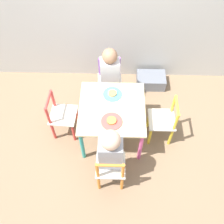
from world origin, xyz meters
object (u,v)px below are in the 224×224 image
at_px(chair_red, 61,116).
at_px(storage_bin, 151,80).
at_px(chair_purple, 110,81).
at_px(kids_table, 112,112).
at_px(plate_back, 112,94).
at_px(chair_orange, 111,168).
at_px(chair_yellow, 164,121).
at_px(child_front, 111,152).
at_px(child_back, 110,74).
at_px(plate_front, 112,121).

relative_size(chair_red, storage_bin, 1.57).
bearing_deg(chair_purple, chair_red, -138.99).
xyz_separation_m(kids_table, plate_back, (0.00, 0.16, 0.08)).
xyz_separation_m(chair_purple, chair_red, (-0.48, -0.48, 0.00)).
height_order(chair_orange, chair_yellow, same).
xyz_separation_m(chair_purple, child_front, (0.04, -0.97, 0.21)).
relative_size(chair_orange, child_front, 0.68).
bearing_deg(kids_table, plate_back, 90.00).
relative_size(chair_yellow, child_back, 0.71).
bearing_deg(child_front, chair_yellow, -138.51).
distance_m(kids_table, chair_purple, 0.54).
bearing_deg(chair_red, child_front, -129.77).
bearing_deg(child_back, kids_table, -90.00).
bearing_deg(chair_purple, chair_yellow, -47.04).
distance_m(child_back, storage_bin, 0.67).
relative_size(kids_table, plate_front, 3.21).
distance_m(kids_table, plate_front, 0.17).
xyz_separation_m(child_back, plate_back, (0.03, -0.30, 0.03)).
height_order(kids_table, chair_purple, chair_purple).
distance_m(chair_orange, child_back, 0.99).
distance_m(chair_orange, chair_red, 0.76).
xyz_separation_m(kids_table, chair_purple, (-0.04, 0.52, -0.15)).
bearing_deg(chair_yellow, child_back, -129.59).
xyz_separation_m(chair_red, chair_yellow, (1.03, -0.03, 0.00)).
xyz_separation_m(kids_table, chair_yellow, (0.52, 0.00, -0.15)).
bearing_deg(kids_table, storage_bin, 57.54).
distance_m(child_front, plate_front, 0.30).
bearing_deg(chair_orange, chair_purple, -87.93).
bearing_deg(child_front, storage_bin, -111.21).
bearing_deg(child_front, chair_red, -43.61).
height_order(child_front, child_back, child_front).
height_order(chair_red, chair_yellow, same).
relative_size(kids_table, child_back, 0.82).
bearing_deg(child_front, plate_back, -89.99).
height_order(child_front, plate_back, child_front).
xyz_separation_m(chair_orange, child_back, (-0.03, 0.97, 0.19)).
bearing_deg(child_front, child_back, -87.93).
relative_size(plate_back, storage_bin, 0.54).
bearing_deg(chair_red, plate_front, -106.62).
height_order(chair_orange, plate_back, chair_orange).
bearing_deg(chair_yellow, chair_red, -91.95).
bearing_deg(chair_purple, plate_front, -90.96).
distance_m(chair_purple, plate_front, 0.71).
bearing_deg(chair_purple, child_back, -90.00).
bearing_deg(kids_table, chair_red, 176.12).
bearing_deg(chair_orange, chair_yellow, -134.97).
distance_m(chair_red, child_front, 0.74).
bearing_deg(chair_orange, chair_red, -46.92).
relative_size(child_back, plate_back, 4.12).
xyz_separation_m(chair_orange, storage_bin, (0.46, 1.23, -0.19)).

